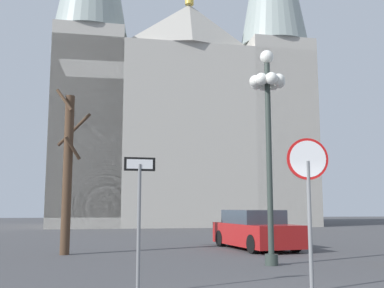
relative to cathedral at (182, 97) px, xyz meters
name	(u,v)px	position (x,y,z in m)	size (l,w,h in m)	color
cathedral	(182,97)	(0.00, 0.00, 0.00)	(21.43, 11.78, 33.03)	#ADA89E
stop_sign	(308,182)	(-1.47, -29.32, -8.82)	(0.82, 0.13, 2.92)	slate
one_way_arrow_sign	(139,208)	(-4.73, -29.09, -9.32)	(0.59, 0.09, 2.51)	slate
street_lamp	(268,109)	(-0.99, -25.59, -6.57)	(1.06, 1.06, 6.06)	#2D3833
bare_tree	(68,170)	(-6.87, -21.90, -8.07)	(1.20, 1.22, 5.59)	#473323
parked_car_near_red	(255,230)	(-0.04, -20.92, -10.20)	(2.48, 4.51, 1.45)	maroon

